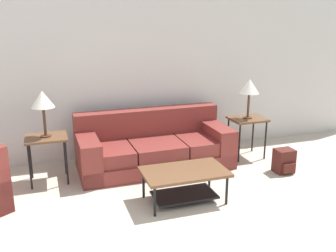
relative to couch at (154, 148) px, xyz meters
name	(u,v)px	position (x,y,z in m)	size (l,w,h in m)	color
wall_back	(142,74)	(0.01, 0.67, 1.01)	(9.09, 0.06, 2.60)	silver
couch	(154,148)	(0.00, 0.00, 0.00)	(2.26, 1.01, 0.82)	maroon
coffee_table	(184,178)	(0.03, -1.21, 0.01)	(1.02, 0.61, 0.40)	brown
side_table_left	(46,142)	(-1.52, -0.09, 0.28)	(0.54, 0.46, 0.64)	brown
side_table_right	(247,123)	(1.52, -0.09, 0.28)	(0.54, 0.46, 0.64)	brown
table_lamp_left	(43,100)	(-1.52, -0.09, 0.85)	(0.30, 0.30, 0.62)	#472D1E
table_lamp_right	(249,87)	(1.52, -0.09, 0.85)	(0.30, 0.30, 0.62)	#472D1E
backpack	(284,161)	(1.72, -0.83, -0.12)	(0.27, 0.29, 0.35)	#4C1E19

